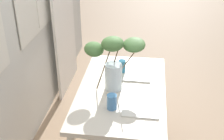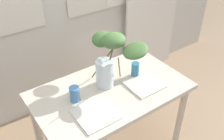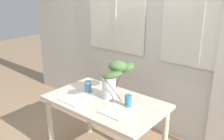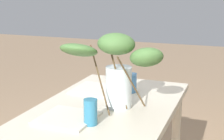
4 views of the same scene
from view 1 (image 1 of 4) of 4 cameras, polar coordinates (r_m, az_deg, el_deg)
The scene contains 7 objects.
curtain_sheer_side at distance 3.66m, azimuth -9.48°, elevation 12.97°, with size 0.81×0.03×2.30m, color silver.
dining_table at distance 2.62m, azimuth 1.87°, elevation -5.54°, with size 1.24×0.74×0.75m.
vase_with_branches at distance 2.50m, azimuth 0.19°, elevation 2.14°, with size 0.38×0.59×0.44m.
drinking_glass_blue_left at distance 2.29m, azimuth -0.03°, elevation -6.12°, with size 0.08×0.08×0.12m, color #4C84BC.
drinking_glass_blue_right at distance 2.77m, azimuth 1.92°, elevation 0.62°, with size 0.07×0.07×0.13m, color teal.
plate_square_left at distance 2.34m, azimuth 5.56°, elevation -7.04°, with size 0.28×0.28×0.01m, color silver.
plate_square_right at distance 2.77m, azimuth 4.73°, elevation -0.81°, with size 0.27×0.27×0.01m, color silver.
Camera 1 is at (-2.15, -0.20, 2.12)m, focal length 47.75 mm.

